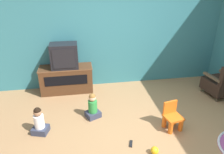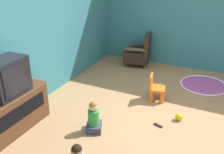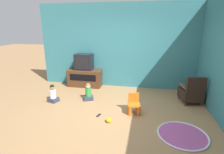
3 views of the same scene
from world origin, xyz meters
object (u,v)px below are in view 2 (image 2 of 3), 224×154
object	(u,v)px
tv_cabinet	(12,111)
child_watching_left	(94,118)
toy_ball	(179,117)
yellow_kid_chair	(156,90)
black_armchair	(139,53)
television	(7,77)
remote_control	(158,125)

from	to	relation	value
tv_cabinet	child_watching_left	xyz separation A→B (m)	(0.51, -1.13, -0.10)
toy_ball	yellow_kid_chair	bearing A→B (deg)	47.41
black_armchair	child_watching_left	bearing A→B (deg)	-2.82
black_armchair	child_watching_left	xyz separation A→B (m)	(-2.89, -0.35, -0.09)
child_watching_left	toy_ball	world-z (taller)	child_watching_left
tv_cabinet	television	bearing A→B (deg)	-90.00
tv_cabinet	remote_control	world-z (taller)	tv_cabinet
tv_cabinet	black_armchair	xyz separation A→B (m)	(3.40, -0.78, -0.01)
tv_cabinet	toy_ball	bearing A→B (deg)	-58.89
tv_cabinet	black_armchair	size ratio (longest dim) A/B	1.48
television	toy_ball	xyz separation A→B (m)	(1.36, -2.24, -0.83)
television	yellow_kid_chair	bearing A→B (deg)	-41.89
black_armchair	yellow_kid_chair	size ratio (longest dim) A/B	1.62
yellow_kid_chair	television	bearing A→B (deg)	126.31
tv_cabinet	black_armchair	world-z (taller)	black_armchair
black_armchair	remote_control	distance (m)	2.66
black_armchair	remote_control	bearing A→B (deg)	17.69
toy_ball	tv_cabinet	bearing A→B (deg)	121.11
black_armchair	remote_control	size ratio (longest dim) A/B	5.17
yellow_kid_chair	child_watching_left	bearing A→B (deg)	145.77
tv_cabinet	remote_control	distance (m)	2.28
black_armchair	child_watching_left	distance (m)	2.91
television	remote_control	xyz separation A→B (m)	(1.05, -1.98, -0.88)
tv_cabinet	television	distance (m)	0.57
television	toy_ball	bearing A→B (deg)	-58.71
child_watching_left	remote_control	bearing A→B (deg)	-82.09
tv_cabinet	remote_control	bearing A→B (deg)	-62.18
television	child_watching_left	distance (m)	1.40
child_watching_left	toy_ball	bearing A→B (deg)	-77.13
tv_cabinet	toy_ball	xyz separation A→B (m)	(1.36, -2.26, -0.26)
television	child_watching_left	bearing A→B (deg)	-65.53
remote_control	television	bearing A→B (deg)	45.48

